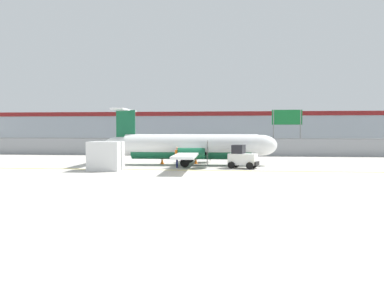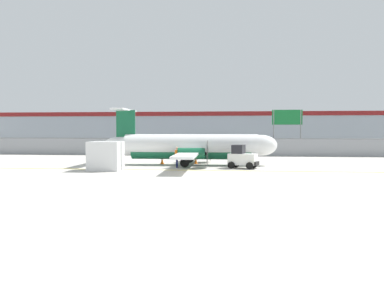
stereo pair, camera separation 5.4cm
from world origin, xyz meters
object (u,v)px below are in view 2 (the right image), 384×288
object	(u,v)px
commuter_airplane	(194,147)
highway_sign	(287,121)
baggage_tug	(242,158)
parked_car_0	(131,143)
parked_car_2	(194,143)
cargo_container	(106,156)
ground_crew_worker	(177,156)
traffic_cone_near_right	(162,160)
parked_car_1	(155,144)
parked_car_5	(302,145)
traffic_cone_near_left	(196,160)
parked_car_3	(230,145)
parked_car_4	(275,145)

from	to	relation	value
commuter_airplane	highway_sign	size ratio (longest dim) A/B	2.91
baggage_tug	parked_car_0	distance (m)	33.87
parked_car_2	baggage_tug	bearing A→B (deg)	-82.98
cargo_container	commuter_airplane	bearing A→B (deg)	38.63
parked_car_0	ground_crew_worker	bearing A→B (deg)	119.30
traffic_cone_near_right	parked_car_1	xyz separation A→B (m)	(-5.40, 23.13, 0.58)
parked_car_5	commuter_airplane	bearing A→B (deg)	-124.59
cargo_container	traffic_cone_near_left	size ratio (longest dim) A/B	3.81
traffic_cone_near_left	parked_car_1	bearing A→B (deg)	110.32
commuter_airplane	traffic_cone_near_right	world-z (taller)	commuter_airplane
baggage_tug	parked_car_5	xyz separation A→B (m)	(9.63, 26.38, 0.04)
cargo_container	parked_car_5	size ratio (longest dim) A/B	0.56
ground_crew_worker	parked_car_3	xyz separation A→B (m)	(4.29, 23.94, -0.06)
traffic_cone_near_right	traffic_cone_near_left	bearing A→B (deg)	7.09
parked_car_2	parked_car_3	distance (m)	8.20
parked_car_2	parked_car_4	world-z (taller)	same
ground_crew_worker	traffic_cone_near_left	bearing A→B (deg)	-116.54
traffic_cone_near_right	parked_car_4	xyz separation A→B (m)	(12.70, 22.16, 0.58)
traffic_cone_near_left	parked_car_5	world-z (taller)	parked_car_5
parked_car_0	parked_car_4	world-z (taller)	same
ground_crew_worker	parked_car_1	distance (m)	27.26
traffic_cone_near_left	parked_car_2	distance (m)	26.31
parked_car_4	traffic_cone_near_left	bearing A→B (deg)	-117.65
traffic_cone_near_right	commuter_airplane	bearing A→B (deg)	-10.38
ground_crew_worker	parked_car_2	world-z (taller)	same
commuter_airplane	parked_car_3	xyz separation A→B (m)	(3.14, 21.31, -0.71)
parked_car_1	traffic_cone_near_left	bearing A→B (deg)	103.75
traffic_cone_near_right	parked_car_2	distance (m)	26.55
baggage_tug	traffic_cone_near_right	xyz separation A→B (m)	(-7.06, 3.08, -0.54)
baggage_tug	highway_sign	bearing A→B (deg)	88.48
ground_crew_worker	commuter_airplane	bearing A→B (deg)	-121.03
parked_car_0	parked_car_1	xyz separation A→B (m)	(4.53, -3.10, 0.00)
parked_car_4	parked_car_2	bearing A→B (deg)	156.91
parked_car_0	traffic_cone_near_left	bearing A→B (deg)	124.16
commuter_airplane	parked_car_5	distance (m)	27.53
parked_car_3	parked_car_4	bearing A→B (deg)	5.75
parked_car_3	traffic_cone_near_right	bearing A→B (deg)	-112.44
parked_car_5	highway_sign	size ratio (longest dim) A/B	0.79
traffic_cone_near_left	parked_car_4	bearing A→B (deg)	66.05
parked_car_2	parked_car_3	xyz separation A→B (m)	(5.83, -5.77, 0.00)
ground_crew_worker	parked_car_3	size ratio (longest dim) A/B	0.39
commuter_airplane	baggage_tug	bearing A→B (deg)	-32.27
baggage_tug	parked_car_3	world-z (taller)	baggage_tug
parked_car_0	parked_car_3	xyz separation A→B (m)	(16.01, -5.46, 0.00)
parked_car_4	ground_crew_worker	bearing A→B (deg)	-116.99
commuter_airplane	traffic_cone_near_right	distance (m)	3.26
cargo_container	ground_crew_worker	bearing A→B (deg)	24.95
parked_car_0	parked_car_1	size ratio (longest dim) A/B	1.00
parked_car_1	parked_car_3	distance (m)	11.72
parked_car_0	highway_sign	distance (m)	26.70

